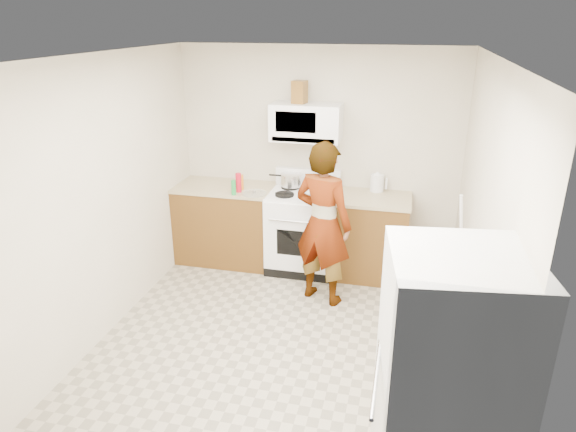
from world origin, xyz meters
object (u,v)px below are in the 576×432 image
(microwave, at_px, (306,122))
(person, at_px, (323,224))
(kettle, at_px, (377,183))
(fridge, at_px, (445,397))
(saucepan, at_px, (292,180))
(gas_range, at_px, (303,229))

(microwave, height_order, person, microwave)
(person, distance_m, kettle, 1.02)
(fridge, distance_m, saucepan, 3.50)
(gas_range, relative_size, microwave, 1.49)
(gas_range, relative_size, person, 0.67)
(microwave, relative_size, fridge, 0.45)
(kettle, bearing_deg, saucepan, 165.56)
(microwave, xyz_separation_m, person, (0.34, -0.79, -0.86))
(gas_range, relative_size, fridge, 0.66)
(gas_range, xyz_separation_m, kettle, (0.80, 0.24, 0.54))
(saucepan, bearing_deg, microwave, -7.36)
(person, height_order, saucepan, person)
(fridge, bearing_deg, saucepan, 109.15)
(gas_range, bearing_deg, kettle, 16.59)
(fridge, bearing_deg, kettle, 93.14)
(microwave, relative_size, saucepan, 3.11)
(gas_range, bearing_deg, fridge, -64.69)
(microwave, distance_m, fridge, 3.51)
(fridge, height_order, saucepan, fridge)
(gas_range, distance_m, fridge, 3.31)
(person, relative_size, kettle, 9.05)
(person, xyz_separation_m, saucepan, (-0.51, 0.81, 0.18))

